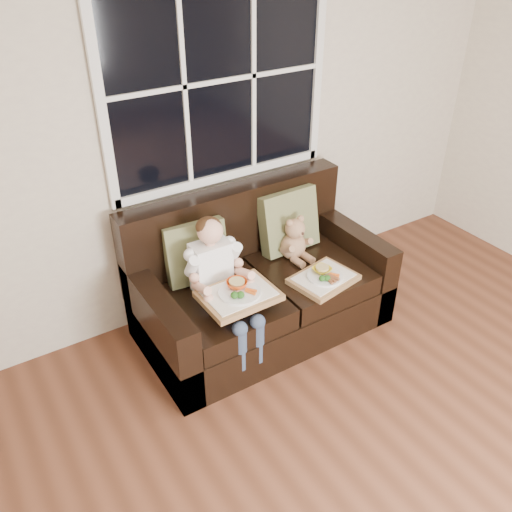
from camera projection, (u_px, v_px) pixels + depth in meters
window_back at (219, 80)px, 3.43m from camera, size 1.62×0.04×1.37m
loveseat at (258, 288)px, 3.83m from camera, size 1.70×0.92×0.96m
pillow_left at (196, 252)px, 3.57m from camera, size 0.43×0.24×0.42m
pillow_right at (289, 221)px, 3.90m from camera, size 0.45×0.21×0.46m
child at (219, 274)px, 3.40m from camera, size 0.36×0.59×0.82m
teddy_bear at (294, 241)px, 3.83m from camera, size 0.20×0.26×0.34m
tray_left at (239, 294)px, 3.32m from camera, size 0.47×0.36×0.11m
tray_right at (324, 278)px, 3.63m from camera, size 0.47×0.39×0.10m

